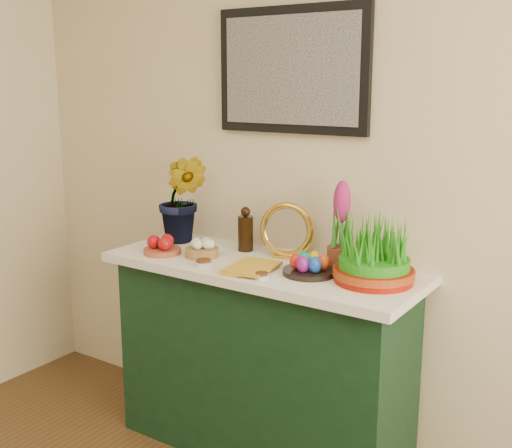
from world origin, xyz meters
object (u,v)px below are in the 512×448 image
(mirror, at_px, (287,231))
(book, at_px, (233,264))
(wheatgrass_sabzeh, at_px, (374,254))
(hyacinth_green, at_px, (182,184))
(sideboard, at_px, (262,363))

(mirror, height_order, book, mirror)
(book, relative_size, wheatgrass_sabzeh, 0.74)
(hyacinth_green, bearing_deg, sideboard, -33.26)
(mirror, relative_size, book, 1.08)
(sideboard, distance_m, book, 0.50)
(hyacinth_green, xyz_separation_m, mirror, (0.56, 0.04, -0.16))
(hyacinth_green, bearing_deg, book, -49.67)
(sideboard, distance_m, mirror, 0.60)
(book, distance_m, wheatgrass_sabzeh, 0.59)
(mirror, height_order, wheatgrass_sabzeh, wheatgrass_sabzeh)
(sideboard, relative_size, hyacinth_green, 2.30)
(sideboard, xyz_separation_m, hyacinth_green, (-0.52, 0.09, 0.75))
(sideboard, height_order, book, book)
(hyacinth_green, bearing_deg, wheatgrass_sabzeh, -27.64)
(sideboard, bearing_deg, wheatgrass_sabzeh, 1.74)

